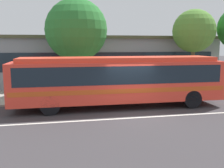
{
  "coord_description": "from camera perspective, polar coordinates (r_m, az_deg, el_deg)",
  "views": [
    {
      "loc": [
        -3.64,
        -12.6,
        3.5
      ],
      "look_at": [
        -0.7,
        1.67,
        1.3
      ],
      "focal_mm": 42.25,
      "sensor_mm": 36.0,
      "label": 1
    }
  ],
  "objects": [
    {
      "name": "lane_stripe_center",
      "position": [
        12.83,
        5.33,
        -7.27
      ],
      "size": [
        56.0,
        0.16,
        0.01
      ],
      "primitive_type": "cube",
      "color": "silver",
      "rests_on": "ground_plane"
    },
    {
      "name": "street_tree_near_stop",
      "position": [
        18.64,
        -7.75,
        11.49
      ],
      "size": [
        4.27,
        4.27,
        6.5
      ],
      "color": "brown",
      "rests_on": "sidewalk_slab"
    },
    {
      "name": "transit_bus",
      "position": [
        14.64,
        1.48,
        1.27
      ],
      "size": [
        11.63,
        2.55,
        2.81
      ],
      "color": "#EB3B2B",
      "rests_on": "ground_plane"
    },
    {
      "name": "pedestrian_walking_along_curb",
      "position": [
        16.61,
        2.97,
        0.4
      ],
      "size": [
        0.4,
        0.4,
        1.74
      ],
      "color": "#7C5E4B",
      "rests_on": "sidewalk_slab"
    },
    {
      "name": "bus_stop_sign",
      "position": [
        17.14,
        10.12,
        2.2
      ],
      "size": [
        0.11,
        0.44,
        2.35
      ],
      "color": "gray",
      "rests_on": "sidewalk_slab"
    },
    {
      "name": "pedestrian_waiting_near_sign",
      "position": [
        16.36,
        -13.72,
        -0.08
      ],
      "size": [
        0.35,
        0.35,
        1.69
      ],
      "color": "navy",
      "rests_on": "sidewalk_slab"
    },
    {
      "name": "station_building",
      "position": [
        25.15,
        -3.56,
        5.38
      ],
      "size": [
        20.64,
        9.22,
        4.19
      ],
      "color": "gray",
      "rests_on": "ground_plane"
    },
    {
      "name": "sidewalk_slab",
      "position": [
        20.13,
        -1.06,
        -1.26
      ],
      "size": [
        60.0,
        8.0,
        0.12
      ],
      "primitive_type": "cube",
      "color": "#A49C8C",
      "rests_on": "ground_plane"
    },
    {
      "name": "street_tree_mid_block",
      "position": [
        21.45,
        17.31,
        10.86
      ],
      "size": [
        3.26,
        3.26,
        6.03
      ],
      "color": "brown",
      "rests_on": "sidewalk_slab"
    },
    {
      "name": "ground_plane",
      "position": [
        13.57,
        4.34,
        -6.38
      ],
      "size": [
        120.0,
        120.0,
        0.0
      ],
      "primitive_type": "plane",
      "color": "#3B373A"
    }
  ]
}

